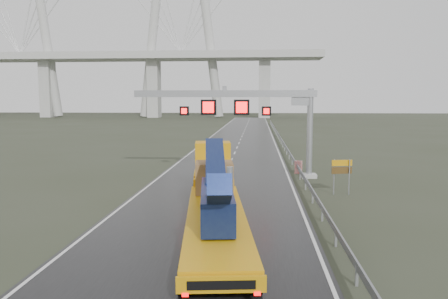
# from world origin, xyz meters

# --- Properties ---
(ground) EXTENTS (400.00, 400.00, 0.00)m
(ground) POSITION_xyz_m (0.00, 0.00, 0.00)
(ground) COLOR #2F3424
(ground) RESTS_ON ground
(road) EXTENTS (11.00, 200.00, 0.02)m
(road) POSITION_xyz_m (0.00, 40.00, 0.01)
(road) COLOR black
(road) RESTS_ON ground
(guardrail) EXTENTS (0.20, 140.00, 1.40)m
(guardrail) POSITION_xyz_m (6.10, 30.00, 0.70)
(guardrail) COLOR gray
(guardrail) RESTS_ON ground
(sign_gantry) EXTENTS (14.90, 1.20, 7.42)m
(sign_gantry) POSITION_xyz_m (2.10, 17.99, 5.61)
(sign_gantry) COLOR #ACACA8
(sign_gantry) RESTS_ON ground
(heavy_haul_truck) EXTENTS (4.62, 18.02, 4.20)m
(heavy_haul_truck) POSITION_xyz_m (0.44, 5.30, 1.63)
(heavy_haul_truck) COLOR #C5920A
(heavy_haul_truck) RESTS_ON ground
(exit_sign_pair) EXTENTS (1.38, 0.35, 2.39)m
(exit_sign_pair) POSITION_xyz_m (8.30, 11.59, 1.67)
(exit_sign_pair) COLOR #9B9DA4
(exit_sign_pair) RESTS_ON ground
(striped_barrier) EXTENTS (0.67, 0.41, 1.08)m
(striped_barrier) POSITION_xyz_m (6.23, 19.97, 0.54)
(striped_barrier) COLOR red
(striped_barrier) RESTS_ON ground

